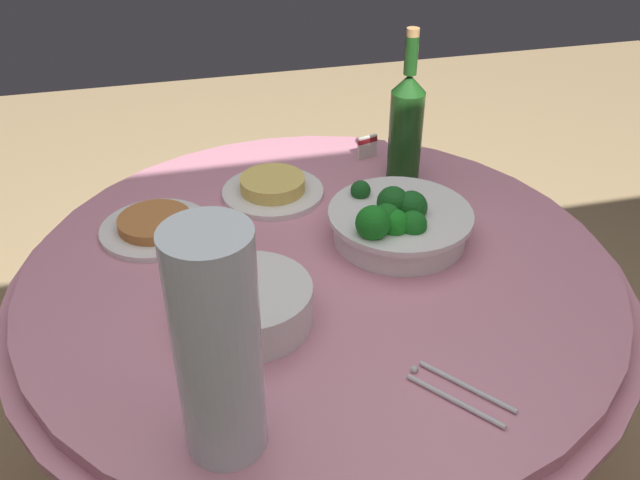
{
  "coord_description": "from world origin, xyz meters",
  "views": [
    {
      "loc": [
        0.25,
        1.02,
        1.49
      ],
      "look_at": [
        0.0,
        0.0,
        0.79
      ],
      "focal_mm": 38.84,
      "sensor_mm": 36.0,
      "label": 1
    }
  ],
  "objects_px": {
    "decorative_fruit_vase": "(218,353)",
    "food_plate_peanuts": "(155,226)",
    "wine_bottle": "(406,123)",
    "serving_tongs": "(456,391)",
    "broccoli_bowl": "(398,222)",
    "food_plate_noodles": "(273,188)",
    "plate_stack": "(249,304)",
    "label_placard_front": "(367,146)"
  },
  "relations": [
    {
      "from": "label_placard_front",
      "to": "food_plate_peanuts",
      "type": "bearing_deg",
      "value": 22.34
    },
    {
      "from": "broccoli_bowl",
      "to": "food_plate_peanuts",
      "type": "distance_m",
      "value": 0.48
    },
    {
      "from": "plate_stack",
      "to": "wine_bottle",
      "type": "height_order",
      "value": "wine_bottle"
    },
    {
      "from": "food_plate_peanuts",
      "to": "serving_tongs",
      "type": "bearing_deg",
      "value": 126.37
    },
    {
      "from": "broccoli_bowl",
      "to": "food_plate_peanuts",
      "type": "relative_size",
      "value": 1.27
    },
    {
      "from": "broccoli_bowl",
      "to": "food_plate_peanuts",
      "type": "height_order",
      "value": "broccoli_bowl"
    },
    {
      "from": "food_plate_peanuts",
      "to": "label_placard_front",
      "type": "bearing_deg",
      "value": -157.66
    },
    {
      "from": "plate_stack",
      "to": "food_plate_peanuts",
      "type": "relative_size",
      "value": 0.95
    },
    {
      "from": "wine_bottle",
      "to": "serving_tongs",
      "type": "distance_m",
      "value": 0.68
    },
    {
      "from": "plate_stack",
      "to": "decorative_fruit_vase",
      "type": "distance_m",
      "value": 0.28
    },
    {
      "from": "broccoli_bowl",
      "to": "food_plate_noodles",
      "type": "xyz_separation_m",
      "value": [
        0.2,
        -0.23,
        -0.03
      ]
    },
    {
      "from": "plate_stack",
      "to": "decorative_fruit_vase",
      "type": "xyz_separation_m",
      "value": [
        0.07,
        0.24,
        0.13
      ]
    },
    {
      "from": "plate_stack",
      "to": "food_plate_peanuts",
      "type": "xyz_separation_m",
      "value": [
        0.14,
        -0.32,
        -0.02
      ]
    },
    {
      "from": "plate_stack",
      "to": "decorative_fruit_vase",
      "type": "bearing_deg",
      "value": 73.62
    },
    {
      "from": "food_plate_noodles",
      "to": "label_placard_front",
      "type": "height_order",
      "value": "label_placard_front"
    },
    {
      "from": "food_plate_noodles",
      "to": "broccoli_bowl",
      "type": "bearing_deg",
      "value": 130.67
    },
    {
      "from": "plate_stack",
      "to": "label_placard_front",
      "type": "bearing_deg",
      "value": -124.9
    },
    {
      "from": "decorative_fruit_vase",
      "to": "serving_tongs",
      "type": "bearing_deg",
      "value": -179.23
    },
    {
      "from": "plate_stack",
      "to": "serving_tongs",
      "type": "xyz_separation_m",
      "value": [
        -0.27,
        0.24,
        -0.03
      ]
    },
    {
      "from": "serving_tongs",
      "to": "food_plate_noodles",
      "type": "relative_size",
      "value": 0.7
    },
    {
      "from": "decorative_fruit_vase",
      "to": "food_plate_noodles",
      "type": "distance_m",
      "value": 0.69
    },
    {
      "from": "food_plate_peanuts",
      "to": "label_placard_front",
      "type": "distance_m",
      "value": 0.55
    },
    {
      "from": "broccoli_bowl",
      "to": "food_plate_noodles",
      "type": "relative_size",
      "value": 1.27
    },
    {
      "from": "serving_tongs",
      "to": "label_placard_front",
      "type": "relative_size",
      "value": 2.79
    },
    {
      "from": "food_plate_noodles",
      "to": "food_plate_peanuts",
      "type": "relative_size",
      "value": 1.0
    },
    {
      "from": "wine_bottle",
      "to": "food_plate_peanuts",
      "type": "relative_size",
      "value": 1.53
    },
    {
      "from": "wine_bottle",
      "to": "broccoli_bowl",
      "type": "bearing_deg",
      "value": 67.96
    },
    {
      "from": "decorative_fruit_vase",
      "to": "food_plate_peanuts",
      "type": "relative_size",
      "value": 1.55
    },
    {
      "from": "broccoli_bowl",
      "to": "label_placard_front",
      "type": "bearing_deg",
      "value": -97.83
    },
    {
      "from": "serving_tongs",
      "to": "label_placard_front",
      "type": "distance_m",
      "value": 0.77
    },
    {
      "from": "wine_bottle",
      "to": "food_plate_peanuts",
      "type": "bearing_deg",
      "value": 10.27
    },
    {
      "from": "decorative_fruit_vase",
      "to": "label_placard_front",
      "type": "height_order",
      "value": "decorative_fruit_vase"
    },
    {
      "from": "broccoli_bowl",
      "to": "food_plate_noodles",
      "type": "distance_m",
      "value": 0.31
    },
    {
      "from": "plate_stack",
      "to": "wine_bottle",
      "type": "relative_size",
      "value": 0.62
    },
    {
      "from": "food_plate_noodles",
      "to": "label_placard_front",
      "type": "xyz_separation_m",
      "value": [
        -0.25,
        -0.12,
        0.01
      ]
    },
    {
      "from": "broccoli_bowl",
      "to": "label_placard_front",
      "type": "xyz_separation_m",
      "value": [
        -0.05,
        -0.35,
        -0.01
      ]
    },
    {
      "from": "decorative_fruit_vase",
      "to": "food_plate_noodles",
      "type": "height_order",
      "value": "decorative_fruit_vase"
    },
    {
      "from": "plate_stack",
      "to": "serving_tongs",
      "type": "height_order",
      "value": "plate_stack"
    },
    {
      "from": "wine_bottle",
      "to": "label_placard_front",
      "type": "bearing_deg",
      "value": -64.14
    },
    {
      "from": "decorative_fruit_vase",
      "to": "food_plate_noodles",
      "type": "relative_size",
      "value": 1.55
    },
    {
      "from": "broccoli_bowl",
      "to": "decorative_fruit_vase",
      "type": "distance_m",
      "value": 0.58
    },
    {
      "from": "decorative_fruit_vase",
      "to": "broccoli_bowl",
      "type": "bearing_deg",
      "value": -133.43
    }
  ]
}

